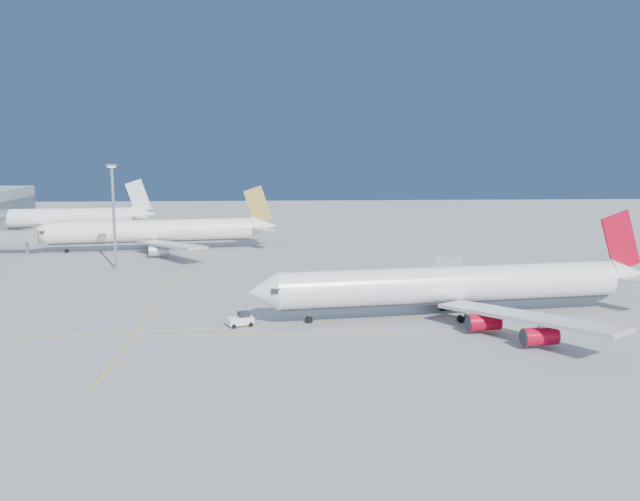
{
  "coord_description": "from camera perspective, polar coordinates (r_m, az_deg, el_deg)",
  "views": [
    {
      "loc": [
        -16.22,
        -126.43,
        30.92
      ],
      "look_at": [
        -7.43,
        29.5,
        7.0
      ],
      "focal_mm": 40.0,
      "sensor_mm": 36.0,
      "label": 1
    }
  ],
  "objects": [
    {
      "name": "airliner_virgin",
      "position": [
        129.45,
        11.02,
        -2.74
      ],
      "size": [
        75.0,
        66.82,
        18.52
      ],
      "rotation": [
        0.0,
        0.0,
        0.14
      ],
      "color": "white",
      "rests_on": "ground"
    },
    {
      "name": "airliner_third",
      "position": [
        254.71,
        -20.68,
        2.44
      ],
      "size": [
        68.77,
        63.07,
        18.44
      ],
      "rotation": [
        0.0,
        0.0,
        0.1
      ],
      "color": "white",
      "rests_on": "ground"
    },
    {
      "name": "ground",
      "position": [
        131.16,
        3.98,
        -4.95
      ],
      "size": [
        500.0,
        500.0,
        0.0
      ],
      "primitive_type": "plane",
      "color": "slate",
      "rests_on": "ground"
    },
    {
      "name": "jet_bridge",
      "position": [
        214.35,
        -24.22,
        1.04
      ],
      "size": [
        23.6,
        3.6,
        6.9
      ],
      "color": "gray",
      "rests_on": "ground"
    },
    {
      "name": "taxiway_lines",
      "position": [
        136.33,
        -2.52,
        -4.41
      ],
      "size": [
        118.86,
        140.0,
        0.02
      ],
      "color": "yellow",
      "rests_on": "ground"
    },
    {
      "name": "airliner_etihad",
      "position": [
        209.4,
        -12.91,
        1.53
      ],
      "size": [
        69.65,
        63.74,
        18.21
      ],
      "rotation": [
        0.0,
        0.0,
        0.15
      ],
      "color": "#F0E8CC",
      "rests_on": "ground"
    },
    {
      "name": "pushback_tug",
      "position": [
        121.71,
        -6.35,
        -5.52
      ],
      "size": [
        4.79,
        3.86,
        2.42
      ],
      "rotation": [
        0.0,
        0.0,
        0.39
      ],
      "color": "white",
      "rests_on": "ground"
    },
    {
      "name": "light_mast",
      "position": [
        178.75,
        -16.19,
        3.28
      ],
      "size": [
        2.21,
        2.21,
        25.57
      ],
      "color": "gray",
      "rests_on": "ground"
    }
  ]
}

